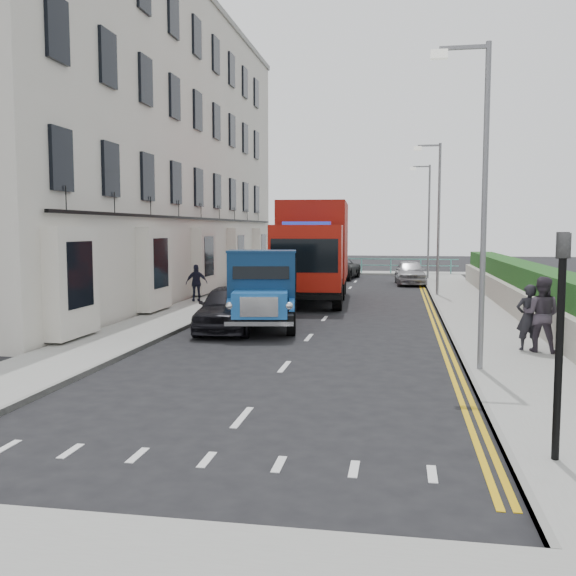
{
  "coord_description": "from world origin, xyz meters",
  "views": [
    {
      "loc": [
        2.54,
        -16.16,
        3.14
      ],
      "look_at": [
        -0.67,
        2.36,
        1.4
      ],
      "focal_mm": 40.0,
      "sensor_mm": 36.0,
      "label": 1
    }
  ],
  "objects_px": {
    "lamp_near": "(479,188)",
    "lamp_far": "(427,215)",
    "red_lorry": "(313,248)",
    "lamp_mid": "(436,210)",
    "bedford_lorry": "(262,295)",
    "pedestrian_east_near": "(528,317)",
    "parked_car_front": "(229,308)"
  },
  "relations": [
    {
      "from": "lamp_far",
      "to": "parked_car_front",
      "type": "height_order",
      "value": "lamp_far"
    },
    {
      "from": "parked_car_front",
      "to": "red_lorry",
      "type": "bearing_deg",
      "value": 76.08
    },
    {
      "from": "lamp_far",
      "to": "pedestrian_east_near",
      "type": "xyz_separation_m",
      "value": [
        1.55,
        -23.58,
        -3.05
      ]
    },
    {
      "from": "parked_car_front",
      "to": "pedestrian_east_near",
      "type": "distance_m",
      "value": 8.68
    },
    {
      "from": "bedford_lorry",
      "to": "pedestrian_east_near",
      "type": "relative_size",
      "value": 3.27
    },
    {
      "from": "lamp_near",
      "to": "pedestrian_east_near",
      "type": "distance_m",
      "value": 4.2
    },
    {
      "from": "red_lorry",
      "to": "parked_car_front",
      "type": "relative_size",
      "value": 2.0
    },
    {
      "from": "red_lorry",
      "to": "lamp_near",
      "type": "bearing_deg",
      "value": -71.77
    },
    {
      "from": "lamp_far",
      "to": "red_lorry",
      "type": "xyz_separation_m",
      "value": [
        -5.33,
        -12.48,
        -1.7
      ]
    },
    {
      "from": "lamp_mid",
      "to": "pedestrian_east_near",
      "type": "xyz_separation_m",
      "value": [
        1.55,
        -13.58,
        -3.05
      ]
    },
    {
      "from": "lamp_far",
      "to": "bedford_lorry",
      "type": "xyz_separation_m",
      "value": [
        -5.77,
        -21.0,
        -2.87
      ]
    },
    {
      "from": "pedestrian_east_near",
      "to": "lamp_far",
      "type": "bearing_deg",
      "value": -95.68
    },
    {
      "from": "parked_car_front",
      "to": "pedestrian_east_near",
      "type": "relative_size",
      "value": 2.54
    },
    {
      "from": "parked_car_front",
      "to": "bedford_lorry",
      "type": "bearing_deg",
      "value": 3.11
    },
    {
      "from": "lamp_far",
      "to": "pedestrian_east_near",
      "type": "relative_size",
      "value": 4.25
    },
    {
      "from": "lamp_far",
      "to": "pedestrian_east_near",
      "type": "distance_m",
      "value": 23.82
    },
    {
      "from": "pedestrian_east_near",
      "to": "red_lorry",
      "type": "bearing_deg",
      "value": -67.65
    },
    {
      "from": "lamp_near",
      "to": "pedestrian_east_near",
      "type": "xyz_separation_m",
      "value": [
        1.55,
        2.42,
        -3.05
      ]
    },
    {
      "from": "lamp_mid",
      "to": "bedford_lorry",
      "type": "height_order",
      "value": "lamp_mid"
    },
    {
      "from": "lamp_far",
      "to": "parked_car_front",
      "type": "xyz_separation_m",
      "value": [
        -6.78,
        -21.14,
        -3.28
      ]
    },
    {
      "from": "bedford_lorry",
      "to": "parked_car_front",
      "type": "height_order",
      "value": "bedford_lorry"
    },
    {
      "from": "parked_car_front",
      "to": "pedestrian_east_near",
      "type": "height_order",
      "value": "pedestrian_east_near"
    },
    {
      "from": "lamp_mid",
      "to": "parked_car_front",
      "type": "relative_size",
      "value": 1.67
    },
    {
      "from": "red_lorry",
      "to": "lamp_mid",
      "type": "bearing_deg",
      "value": 21.72
    },
    {
      "from": "lamp_near",
      "to": "parked_car_front",
      "type": "relative_size",
      "value": 1.67
    },
    {
      "from": "lamp_mid",
      "to": "red_lorry",
      "type": "distance_m",
      "value": 6.12
    },
    {
      "from": "lamp_near",
      "to": "red_lorry",
      "type": "relative_size",
      "value": 0.84
    },
    {
      "from": "lamp_far",
      "to": "bedford_lorry",
      "type": "distance_m",
      "value": 21.97
    },
    {
      "from": "lamp_near",
      "to": "lamp_far",
      "type": "relative_size",
      "value": 1.0
    },
    {
      "from": "lamp_near",
      "to": "parked_car_front",
      "type": "height_order",
      "value": "lamp_near"
    },
    {
      "from": "lamp_near",
      "to": "red_lorry",
      "type": "xyz_separation_m",
      "value": [
        -5.33,
        13.52,
        -1.7
      ]
    },
    {
      "from": "lamp_mid",
      "to": "bedford_lorry",
      "type": "bearing_deg",
      "value": -117.66
    }
  ]
}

